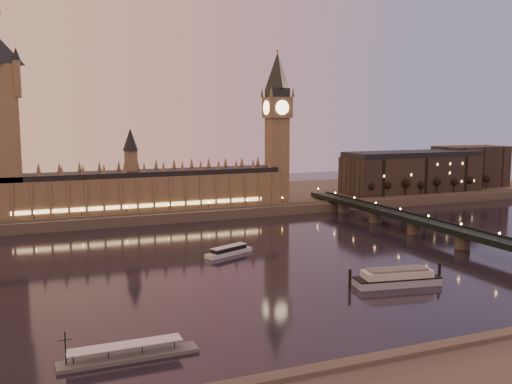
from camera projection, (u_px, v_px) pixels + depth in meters
ground at (278, 257)px, 266.47m from camera, size 700.00×700.00×0.00m
far_embankment at (224, 199)px, 428.61m from camera, size 560.00×130.00×6.00m
palace_of_westminster at (141, 186)px, 359.36m from camera, size 180.00×26.62×52.00m
big_ben at (277, 118)px, 389.15m from camera, size 17.68×17.68×104.00m
westminster_bridge at (437, 231)px, 300.23m from camera, size 13.20×260.00×15.30m
city_block at (432, 170)px, 456.92m from camera, size 155.00×45.00×34.00m
bare_tree_0 at (370, 187)px, 410.44m from camera, size 5.83×5.83×11.85m
bare_tree_1 at (388, 186)px, 416.17m from camera, size 5.83×5.83×11.85m
bare_tree_2 at (405, 185)px, 421.90m from camera, size 5.83×5.83×11.85m
bare_tree_3 at (422, 184)px, 427.63m from camera, size 5.83×5.83×11.85m
bare_tree_4 at (438, 183)px, 433.36m from camera, size 5.83×5.83×11.85m
bare_tree_5 at (454, 182)px, 439.09m from camera, size 5.83×5.83×11.85m
bare_tree_6 at (469, 181)px, 444.82m from camera, size 5.83×5.83×11.85m
bare_tree_7 at (484, 180)px, 450.55m from camera, size 5.83×5.83×11.85m
cruise_boat_a at (229, 251)px, 271.25m from camera, size 26.16×15.83×4.18m
moored_barge at (397, 278)px, 222.21m from camera, size 38.69×14.95×7.19m
pontoon_pier at (128, 355)px, 155.01m from camera, size 38.00×6.33×10.13m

